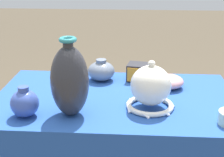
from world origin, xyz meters
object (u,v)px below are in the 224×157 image
at_px(jar_round_cobalt, 25,103).
at_px(jar_round_slate, 101,71).
at_px(vase_tall_bulbous, 70,81).
at_px(bowl_shallow_rose, 169,81).
at_px(mosaic_tile_box, 139,72).
at_px(vase_dome_bell, 151,89).

height_order(jar_round_cobalt, jar_round_slate, jar_round_cobalt).
bearing_deg(vase_tall_bulbous, jar_round_slate, 78.33).
bearing_deg(jar_round_slate, bowl_shallow_rose, -13.73).
height_order(mosaic_tile_box, jar_round_cobalt, jar_round_cobalt).
xyz_separation_m(vase_tall_bulbous, jar_round_slate, (0.08, 0.40, -0.10)).
xyz_separation_m(vase_tall_bulbous, mosaic_tile_box, (0.27, 0.42, -0.10)).
xyz_separation_m(vase_dome_bell, jar_round_slate, (-0.24, 0.32, -0.04)).
distance_m(vase_dome_bell, bowl_shallow_rose, 0.26).
relative_size(mosaic_tile_box, bowl_shallow_rose, 0.89).
xyz_separation_m(vase_tall_bulbous, jar_round_cobalt, (-0.18, -0.03, -0.09)).
bearing_deg(vase_dome_bell, jar_round_slate, 126.66).
distance_m(vase_tall_bulbous, vase_dome_bell, 0.34).
xyz_separation_m(jar_round_cobalt, jar_round_slate, (0.26, 0.43, -0.01)).
height_order(vase_dome_bell, jar_round_slate, vase_dome_bell).
xyz_separation_m(vase_dome_bell, bowl_shallow_rose, (0.10, 0.24, -0.06)).
height_order(mosaic_tile_box, jar_round_slate, jar_round_slate).
bearing_deg(vase_dome_bell, mosaic_tile_box, 98.01).
distance_m(mosaic_tile_box, bowl_shallow_rose, 0.17).
bearing_deg(bowl_shallow_rose, vase_dome_bell, -112.50).
height_order(vase_dome_bell, jar_round_cobalt, vase_dome_bell).
distance_m(vase_tall_bulbous, mosaic_tile_box, 0.51).
height_order(vase_tall_bulbous, mosaic_tile_box, vase_tall_bulbous).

